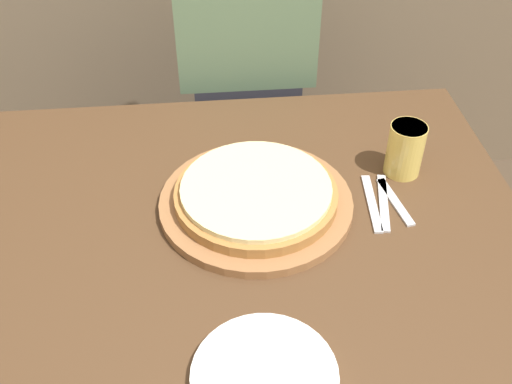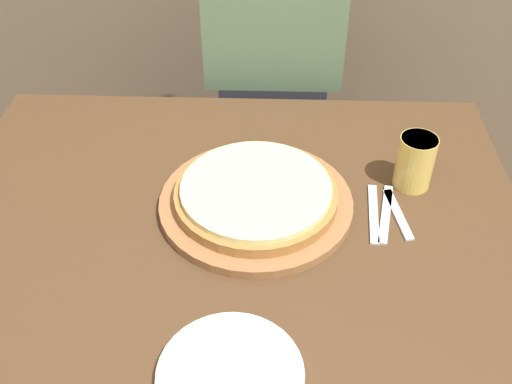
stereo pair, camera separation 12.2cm
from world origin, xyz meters
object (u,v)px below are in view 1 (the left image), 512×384
object	(u,v)px
pizza_on_board	(256,198)
beer_glass	(405,148)
fork	(372,203)
dinner_knife	(383,202)
spoon	(395,202)
diner_person	(246,92)
dinner_plate	(264,376)

from	to	relation	value
pizza_on_board	beer_glass	xyz separation A→B (m)	(0.33, 0.09, 0.04)
pizza_on_board	fork	xyz separation A→B (m)	(0.24, -0.02, -0.02)
beer_glass	dinner_knife	distance (m)	0.14
spoon	diner_person	xyz separation A→B (m)	(-0.26, 0.61, -0.09)
beer_glass	diner_person	xyz separation A→B (m)	(-0.31, 0.51, -0.15)
spoon	diner_person	distance (m)	0.67
beer_glass	spoon	bearing A→B (deg)	-112.23
beer_glass	fork	world-z (taller)	beer_glass
dinner_plate	dinner_knife	bearing A→B (deg)	53.00
pizza_on_board	dinner_plate	world-z (taller)	pizza_on_board
dinner_plate	spoon	distance (m)	0.50
pizza_on_board	dinner_plate	xyz separation A→B (m)	(-0.03, -0.40, -0.02)
pizza_on_board	diner_person	world-z (taller)	diner_person
dinner_plate	pizza_on_board	bearing A→B (deg)	86.32
pizza_on_board	spoon	size ratio (longest dim) A/B	2.64
pizza_on_board	spoon	bearing A→B (deg)	-3.10
diner_person	pizza_on_board	bearing A→B (deg)	-92.73
pizza_on_board	spoon	distance (m)	0.29
beer_glass	diner_person	bearing A→B (deg)	121.10
pizza_on_board	beer_glass	size ratio (longest dim) A/B	3.33
dinner_plate	fork	world-z (taller)	dinner_plate
fork	spoon	distance (m)	0.05
pizza_on_board	beer_glass	distance (m)	0.35
dinner_knife	dinner_plate	bearing A→B (deg)	-127.00
beer_glass	dinner_plate	distance (m)	0.61
fork	dinner_plate	bearing A→B (deg)	-124.58
pizza_on_board	dinner_knife	xyz separation A→B (m)	(0.27, -0.02, -0.02)
spoon	dinner_knife	bearing A→B (deg)	180.00
dinner_knife	beer_glass	bearing A→B (deg)	56.81
pizza_on_board	dinner_knife	world-z (taller)	pizza_on_board
pizza_on_board	fork	world-z (taller)	pizza_on_board
pizza_on_board	beer_glass	world-z (taller)	beer_glass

